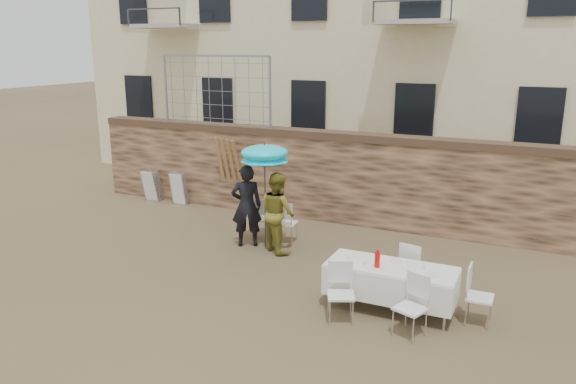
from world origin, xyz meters
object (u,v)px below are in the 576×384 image
at_px(table_chair_side, 480,296).
at_px(chair_stack_right, 181,187).
at_px(umbrella, 265,156).
at_px(table_chair_front_right, 410,307).
at_px(man_suit, 247,206).
at_px(couple_chair_right, 287,222).
at_px(banquet_table, 391,268).
at_px(soda_bottle, 377,260).
at_px(woman_dress, 278,212).
at_px(table_chair_back, 414,268).
at_px(chair_stack_left, 155,184).
at_px(table_chair_front_left, 341,294).
at_px(couple_chair_left, 259,218).

bearing_deg(table_chair_side, chair_stack_right, 65.74).
height_order(umbrella, chair_stack_right, umbrella).
distance_m(table_chair_front_right, chair_stack_right, 8.76).
relative_size(man_suit, couple_chair_right, 1.89).
height_order(banquet_table, soda_bottle, soda_bottle).
bearing_deg(woman_dress, table_chair_back, -161.92).
xyz_separation_m(umbrella, chair_stack_left, (-4.59, 2.08, -1.56)).
distance_m(woman_dress, chair_stack_right, 4.60).
bearing_deg(man_suit, table_chair_front_left, 111.13).
distance_m(umbrella, table_chair_front_left, 3.99).
bearing_deg(chair_stack_right, table_chair_back, -23.35).
distance_m(couple_chair_right, table_chair_back, 3.47).
relative_size(umbrella, table_chair_side, 2.23).
xyz_separation_m(soda_bottle, table_chair_back, (0.40, 0.95, -0.43)).
xyz_separation_m(umbrella, table_chair_side, (4.65, -1.70, -1.54)).
bearing_deg(chair_stack_left, soda_bottle, -27.83).
relative_size(couple_chair_left, couple_chair_right, 1.00).
distance_m(couple_chair_left, soda_bottle, 4.23).
height_order(table_chair_front_left, chair_stack_right, table_chair_front_left).
bearing_deg(umbrella, man_suit, -165.96).
height_order(woman_dress, table_chair_back, woman_dress).
height_order(table_chair_back, table_chair_side, same).
bearing_deg(table_chair_side, couple_chair_right, 63.78).
relative_size(woman_dress, couple_chair_left, 1.79).
bearing_deg(chair_stack_left, chair_stack_right, 0.00).
distance_m(table_chair_side, chair_stack_left, 9.98).
distance_m(man_suit, soda_bottle, 3.92).
xyz_separation_m(couple_chair_right, table_chair_front_left, (2.35, -3.00, 0.00)).
bearing_deg(umbrella, table_chair_side, -20.14).
xyz_separation_m(couple_chair_right, table_chair_front_right, (3.45, -3.00, 0.00)).
xyz_separation_m(banquet_table, chair_stack_left, (-7.84, 3.88, -0.27)).
relative_size(table_chair_front_left, table_chair_side, 1.00).
bearing_deg(woman_dress, table_chair_front_left, 167.47).
relative_size(banquet_table, soda_bottle, 8.08).
bearing_deg(table_chair_front_left, banquet_table, 26.94).
height_order(soda_bottle, chair_stack_right, soda_bottle).
relative_size(man_suit, table_chair_side, 1.89).
bearing_deg(woman_dress, couple_chair_left, -1.90).
distance_m(woman_dress, couple_chair_left, 1.00).
bearing_deg(couple_chair_right, banquet_table, 138.71).
bearing_deg(banquet_table, umbrella, 150.95).
relative_size(man_suit, table_chair_front_right, 1.89).
distance_m(soda_bottle, table_chair_side, 1.67).
relative_size(banquet_table, table_chair_side, 2.19).
relative_size(couple_chair_left, table_chair_front_left, 1.00).
height_order(banquet_table, table_chair_front_right, table_chair_front_right).
distance_m(couple_chair_left, table_chair_front_right, 5.12).
relative_size(table_chair_side, chair_stack_left, 1.04).
xyz_separation_m(table_chair_front_left, table_chair_back, (0.80, 1.55, 0.00)).
bearing_deg(table_chair_back, banquet_table, 88.81).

